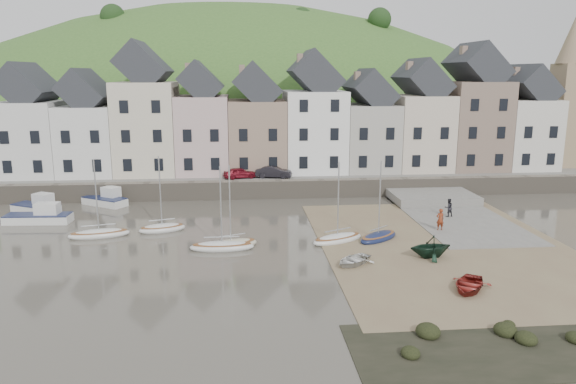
{
  "coord_description": "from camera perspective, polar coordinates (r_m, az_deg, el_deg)",
  "views": [
    {
      "loc": [
        -3.82,
        -37.01,
        12.5
      ],
      "look_at": [
        0.0,
        6.0,
        3.0
      ],
      "focal_mm": 33.95,
      "sensor_mm": 36.0,
      "label": 1
    }
  ],
  "objects": [
    {
      "name": "sailboat_3",
      "position": [
        39.69,
        -6.93,
        -5.64
      ],
      "size": [
        4.64,
        1.52,
        6.32
      ],
      "color": "silver",
      "rests_on": "ground"
    },
    {
      "name": "sailboat_1",
      "position": [
        45.01,
        -13.04,
        -3.69
      ],
      "size": [
        3.98,
        2.51,
        6.32
      ],
      "color": "silver",
      "rests_on": "ground"
    },
    {
      "name": "rowboat_white",
      "position": [
        36.53,
        6.83,
        -7.09
      ],
      "size": [
        3.55,
        3.46,
        0.6
      ],
      "primitive_type": "imported",
      "rotation": [
        0.0,
        0.0,
        -0.87
      ],
      "color": "silver",
      "rests_on": "beach"
    },
    {
      "name": "ground",
      "position": [
        39.25,
        0.78,
        -6.16
      ],
      "size": [
        160.0,
        160.0,
        0.0
      ],
      "primitive_type": "plane",
      "color": "#474337",
      "rests_on": "ground"
    },
    {
      "name": "motorboat_1",
      "position": [
        50.78,
        -24.51,
        -2.31
      ],
      "size": [
        5.54,
        2.04,
        1.7
      ],
      "color": "silver",
      "rests_on": "ground"
    },
    {
      "name": "motorboat_2",
      "position": [
        55.3,
        -18.51,
        -0.69
      ],
      "size": [
        4.7,
        3.91,
        1.7
      ],
      "color": "silver",
      "rests_on": "ground"
    },
    {
      "name": "car_right",
      "position": [
        57.54,
        -1.5,
        2.11
      ],
      "size": [
        3.96,
        2.07,
        1.24
      ],
      "primitive_type": "imported",
      "rotation": [
        0.0,
        0.0,
        1.36
      ],
      "color": "black",
      "rests_on": "quay_street"
    },
    {
      "name": "person_red",
      "position": [
        45.27,
        15.64,
        -2.78
      ],
      "size": [
        0.67,
        0.46,
        1.76
      ],
      "primitive_type": "imported",
      "rotation": [
        0.0,
        0.0,
        3.21
      ],
      "color": "maroon",
      "rests_on": "slipway"
    },
    {
      "name": "rowboat_red",
      "position": [
        33.87,
        18.41,
        -9.2
      ],
      "size": [
        3.69,
        3.95,
        0.67
      ],
      "primitive_type": "imported",
      "rotation": [
        0.0,
        0.0,
        -0.58
      ],
      "color": "maroon",
      "rests_on": "beach"
    },
    {
      "name": "car_left",
      "position": [
        57.44,
        -5.08,
        2.0
      ],
      "size": [
        3.61,
        2.14,
        1.15
      ],
      "primitive_type": "imported",
      "rotation": [
        0.0,
        0.0,
        1.82
      ],
      "color": "maroon",
      "rests_on": "quay_street"
    },
    {
      "name": "quay_street",
      "position": [
        58.67,
        -1.25,
        1.65
      ],
      "size": [
        70.0,
        7.0,
        0.1
      ],
      "primitive_type": "cube",
      "color": "slate",
      "rests_on": "quay_land"
    },
    {
      "name": "rowboat_green",
      "position": [
        38.75,
        14.7,
        -5.52
      ],
      "size": [
        3.29,
        2.94,
        1.56
      ],
      "primitive_type": "imported",
      "rotation": [
        0.0,
        0.0,
        -1.43
      ],
      "color": "black",
      "rests_on": "beach"
    },
    {
      "name": "person_dark",
      "position": [
        49.74,
        16.47,
        -1.58
      ],
      "size": [
        0.88,
        0.75,
        1.6
      ],
      "primitive_type": "imported",
      "rotation": [
        0.0,
        0.0,
        3.34
      ],
      "color": "black",
      "rests_on": "slipway"
    },
    {
      "name": "sailboat_4",
      "position": [
        41.3,
        5.21,
        -4.88
      ],
      "size": [
        4.55,
        3.25,
        6.32
      ],
      "color": "silver",
      "rests_on": "ground"
    },
    {
      "name": "townhouse_terrace",
      "position": [
        61.48,
        0.15,
        7.58
      ],
      "size": [
        61.05,
        8.0,
        13.93
      ],
      "color": "silver",
      "rests_on": "quay_land"
    },
    {
      "name": "quay_land",
      "position": [
        70.11,
        -1.88,
        2.75
      ],
      "size": [
        90.0,
        30.0,
        1.5
      ],
      "primitive_type": "cube",
      "color": "#396126",
      "rests_on": "ground"
    },
    {
      "name": "motorboat_0",
      "position": [
        54.62,
        -24.74,
        -1.35
      ],
      "size": [
        4.83,
        3.68,
        1.7
      ],
      "color": "silver",
      "rests_on": "ground"
    },
    {
      "name": "seawall",
      "position": [
        55.37,
        -1.01,
        0.31
      ],
      "size": [
        70.0,
        1.2,
        1.8
      ],
      "primitive_type": "cube",
      "color": "slate",
      "rests_on": "ground"
    },
    {
      "name": "sailboat_5",
      "position": [
        42.12,
        9.45,
        -4.65
      ],
      "size": [
        4.01,
        3.62,
        6.32
      ],
      "color": "#151E44",
      "rests_on": "ground"
    },
    {
      "name": "sailboat_0",
      "position": [
        44.84,
        -19.17,
        -4.14
      ],
      "size": [
        4.84,
        2.45,
        6.32
      ],
      "color": "silver",
      "rests_on": "ground"
    },
    {
      "name": "church_spire",
      "position": [
        72.09,
        27.52,
        9.89
      ],
      "size": [
        4.0,
        4.0,
        18.0
      ],
      "color": "#997F60",
      "rests_on": "quay_land"
    },
    {
      "name": "hillside",
      "position": [
        101.69,
        -5.53,
        -5.1
      ],
      "size": [
        134.4,
        84.0,
        84.0
      ],
      "color": "#396126",
      "rests_on": "ground"
    },
    {
      "name": "slipway",
      "position": [
        50.35,
        17.07,
        -2.46
      ],
      "size": [
        8.0,
        18.0,
        0.12
      ],
      "primitive_type": "cube",
      "color": "slate",
      "rests_on": "ground"
    },
    {
      "name": "sailboat_2",
      "position": [
        40.0,
        -6.01,
        -5.47
      ],
      "size": [
        4.34,
        2.87,
        6.32
      ],
      "color": "beige",
      "rests_on": "ground"
    },
    {
      "name": "shore_rocks",
      "position": [
        28.18,
        21.92,
        -14.6
      ],
      "size": [
        14.0,
        6.09,
        0.77
      ],
      "color": "black",
      "rests_on": "ground"
    },
    {
      "name": "beach",
      "position": [
        41.77,
        16.04,
        -5.46
      ],
      "size": [
        18.0,
        26.0,
        0.06
      ],
      "primitive_type": "cube",
      "color": "brown",
      "rests_on": "ground"
    }
  ]
}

